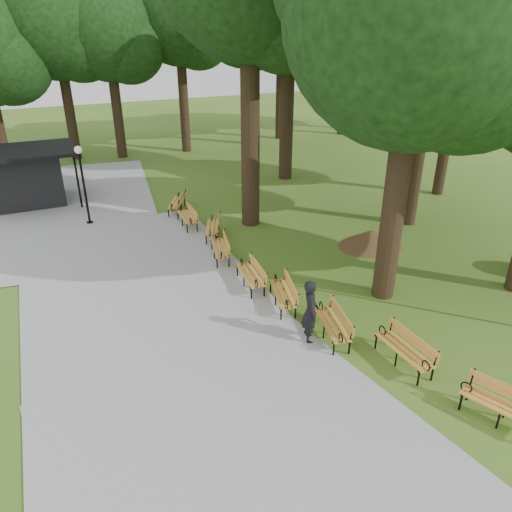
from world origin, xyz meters
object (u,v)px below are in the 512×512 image
dirt_mound (371,238)px  lawn_tree_4 (289,11)px  bench_0 (504,408)px  bench_3 (283,293)px  person (310,311)px  lawn_tree_1 (433,53)px  bench_5 (220,248)px  bench_2 (332,324)px  bench_6 (212,227)px  bench_1 (404,350)px  bench_8 (176,203)px  lawn_tree_5 (462,46)px  kiosk (24,177)px  lawn_tree_0 (420,13)px  bench_7 (187,217)px  lamp_post (81,170)px  bench_4 (250,275)px

dirt_mound → lawn_tree_4: 13.07m
bench_0 → bench_3: bearing=176.3°
person → bench_3: 2.00m
dirt_mound → lawn_tree_1: lawn_tree_1 is taller
bench_3 → bench_5: (-0.42, 4.01, 0.00)m
bench_2 → bench_6: bearing=-162.4°
bench_1 → lawn_tree_4: (5.84, 16.20, 8.24)m
bench_6 → bench_8: 3.67m
bench_1 → bench_2: same height
bench_6 → lawn_tree_5: (12.84, 0.06, 6.71)m
kiosk → lawn_tree_0: (9.74, -15.06, 6.87)m
bench_3 → lawn_tree_4: size_ratio=0.16×
lawn_tree_5 → lawn_tree_1: bearing=-150.1°
bench_7 → person: bearing=5.6°
bench_3 → bench_7: size_ratio=1.00×
person → bench_5: 5.95m
bench_3 → bench_6: size_ratio=1.00×
person → lawn_tree_0: (3.52, 1.04, 7.30)m
bench_7 → lawn_tree_1: 11.87m
bench_6 → bench_8: same height
bench_2 → bench_8: size_ratio=1.00×
person → lawn_tree_1: bearing=-33.9°
lamp_post → lawn_tree_4: size_ratio=0.29×
bench_6 → lawn_tree_0: size_ratio=0.16×
lamp_post → lawn_tree_1: size_ratio=0.36×
kiosk → lawn_tree_4: 15.61m
lamp_post → bench_6: 6.17m
bench_0 → bench_8: 16.32m
lawn_tree_4 → lawn_tree_5: size_ratio=1.22×
kiosk → lawn_tree_5: size_ratio=0.45×
bench_0 → lawn_tree_5: size_ratio=0.19×
bench_1 → lawn_tree_0: size_ratio=0.16×
kiosk → lamp_post: 4.91m
person → bench_3: size_ratio=0.98×
bench_3 → lawn_tree_0: lawn_tree_0 is taller
bench_7 → bench_6: bearing=22.9°
kiosk → bench_3: bearing=-64.3°
bench_3 → bench_1: bearing=36.6°
person → kiosk: size_ratio=0.43×
bench_4 → bench_8: (0.11, 8.16, 0.00)m
bench_1 → bench_2: bearing=-150.1°
kiosk → bench_7: kiosk is taller
person → bench_5: bearing=25.8°
bench_0 → bench_7: size_ratio=1.00×
bench_7 → lawn_tree_4: 12.13m
kiosk → lamp_post: size_ratio=1.25×
lawn_tree_4 → lawn_tree_0: bearing=-106.6°
dirt_mound → lawn_tree_0: 8.80m
bench_7 → lawn_tree_0: 12.17m
bench_0 → bench_6: same height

